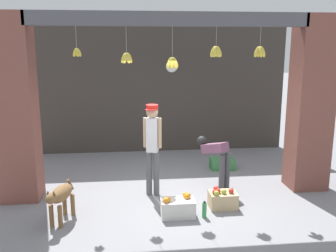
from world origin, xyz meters
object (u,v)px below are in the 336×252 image
dog (60,196)px  worker_stooping (217,157)px  wall_clock (172,66)px  water_bottle (204,210)px  shopkeeper (152,142)px  produce_box_green (222,164)px  fruit_crate_oranges (178,207)px  fruit_crate_apples (222,199)px

dog → worker_stooping: 2.95m
worker_stooping → wall_clock: wall_clock is taller
worker_stooping → water_bottle: size_ratio=3.61×
wall_clock → shopkeeper: bearing=-103.2°
worker_stooping → produce_box_green: worker_stooping is taller
water_bottle → dog: bearing=177.8°
worker_stooping → fruit_crate_oranges: (-0.88, -1.04, -0.51)m
worker_stooping → fruit_crate_apples: (-0.07, -0.79, -0.51)m
dog → produce_box_green: 3.92m
water_bottle → wall_clock: wall_clock is taller
worker_stooping → dog: bearing=167.4°
dog → shopkeeper: size_ratio=0.50×
dog → produce_box_green: bearing=141.7°
fruit_crate_apples → worker_stooping: bearing=84.9°
dog → shopkeeper: 1.89m
dog → water_bottle: (2.29, -0.09, -0.30)m
shopkeeper → worker_stooping: shopkeeper is taller
water_bottle → fruit_crate_apples: bearing=41.0°
produce_box_green → fruit_crate_oranges: bearing=-120.2°
fruit_crate_oranges → produce_box_green: bearing=59.8°
produce_box_green → dog: bearing=-144.6°
worker_stooping → wall_clock: size_ratio=3.12×
wall_clock → worker_stooping: bearing=-79.4°
fruit_crate_apples → produce_box_green: bearing=75.9°
dog → water_bottle: bearing=104.1°
dog → worker_stooping: (2.75, 1.04, 0.23)m
shopkeeper → water_bottle: size_ratio=6.18×
fruit_crate_oranges → produce_box_green: 2.62m
produce_box_green → wall_clock: 2.84m
wall_clock → fruit_crate_oranges: bearing=-95.1°
shopkeeper → fruit_crate_apples: 1.61m
fruit_crate_apples → wall_clock: bearing=97.3°
shopkeeper → worker_stooping: size_ratio=1.71×
fruit_crate_apples → produce_box_green: fruit_crate_apples is taller
shopkeeper → fruit_crate_oranges: 1.33m
produce_box_green → wall_clock: size_ratio=1.69×
fruit_crate_oranges → shopkeeper: bearing=110.2°
fruit_crate_apples → wall_clock: size_ratio=1.44×
worker_stooping → produce_box_green: bearing=37.1°
shopkeeper → worker_stooping: bearing=-158.9°
fruit_crate_oranges → water_bottle: 0.43m
fruit_crate_apples → water_bottle: size_ratio=1.67×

